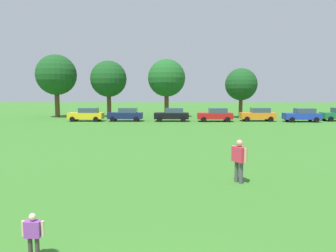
{
  "coord_description": "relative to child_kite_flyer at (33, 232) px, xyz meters",
  "views": [
    {
      "loc": [
        0.84,
        -3.64,
        3.72
      ],
      "look_at": [
        0.58,
        8.3,
        2.45
      ],
      "focal_mm": 34.73,
      "sensor_mm": 36.0,
      "label": 1
    }
  ],
  "objects": [
    {
      "name": "ground_plane",
      "position": [
        2.29,
        26.82,
        -0.63
      ],
      "size": [
        160.0,
        160.0,
        0.0
      ],
      "primitive_type": "plane",
      "color": "#387528"
    },
    {
      "name": "child_kite_flyer",
      "position": [
        0.0,
        0.0,
        0.0
      ],
      "size": [
        0.5,
        0.19,
        1.06
      ],
      "rotation": [
        0.0,
        0.0,
        0.0
      ],
      "color": "#3F3833",
      "rests_on": "ground"
    },
    {
      "name": "adult_bystander",
      "position": [
        5.75,
        6.24,
        0.43
      ],
      "size": [
        0.58,
        0.74,
        1.78
      ],
      "rotation": [
        0.0,
        0.0,
        5.27
      ],
      "color": "#4C4C51",
      "rests_on": "ground"
    },
    {
      "name": "parked_car_yellow_0",
      "position": [
        -8.01,
        33.74,
        0.23
      ],
      "size": [
        4.3,
        2.02,
        1.68
      ],
      "rotation": [
        0.0,
        0.0,
        3.14
      ],
      "color": "yellow",
      "rests_on": "ground"
    },
    {
      "name": "parked_car_navy_1",
      "position": [
        -3.06,
        33.94,
        0.23
      ],
      "size": [
        4.3,
        2.02,
        1.68
      ],
      "rotation": [
        0.0,
        0.0,
        3.14
      ],
      "color": "#141E4C",
      "rests_on": "ground"
    },
    {
      "name": "parked_car_black_2",
      "position": [
        2.77,
        33.88,
        0.23
      ],
      "size": [
        4.3,
        2.02,
        1.68
      ],
      "rotation": [
        0.0,
        0.0,
        3.14
      ],
      "color": "black",
      "rests_on": "ground"
    },
    {
      "name": "parked_car_red_3",
      "position": [
        8.2,
        33.73,
        0.23
      ],
      "size": [
        4.3,
        2.02,
        1.68
      ],
      "rotation": [
        0.0,
        0.0,
        3.14
      ],
      "color": "red",
      "rests_on": "ground"
    },
    {
      "name": "parked_car_orange_4",
      "position": [
        13.63,
        34.36,
        0.23
      ],
      "size": [
        4.3,
        2.02,
        1.68
      ],
      "rotation": [
        0.0,
        0.0,
        3.14
      ],
      "color": "orange",
      "rests_on": "ground"
    },
    {
      "name": "parked_car_blue_5",
      "position": [
        18.86,
        33.51,
        0.23
      ],
      "size": [
        4.3,
        2.02,
        1.68
      ],
      "rotation": [
        0.0,
        0.0,
        3.14
      ],
      "color": "#1E38AD",
      "rests_on": "ground"
    },
    {
      "name": "tree_far_left",
      "position": [
        -13.95,
        39.91,
        5.46
      ],
      "size": [
        5.78,
        5.78,
        9.01
      ],
      "color": "brown",
      "rests_on": "ground"
    },
    {
      "name": "tree_left",
      "position": [
        -6.57,
        40.71,
        4.91
      ],
      "size": [
        5.27,
        5.27,
        8.21
      ],
      "color": "brown",
      "rests_on": "ground"
    },
    {
      "name": "tree_right",
      "position": [
        1.91,
        40.02,
        5.01
      ],
      "size": [
        5.36,
        5.36,
        8.35
      ],
      "color": "brown",
      "rests_on": "ground"
    },
    {
      "name": "tree_far_right",
      "position": [
        12.37,
        39.11,
        4.08
      ],
      "size": [
        4.48,
        4.48,
        6.98
      ],
      "color": "brown",
      "rests_on": "ground"
    }
  ]
}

